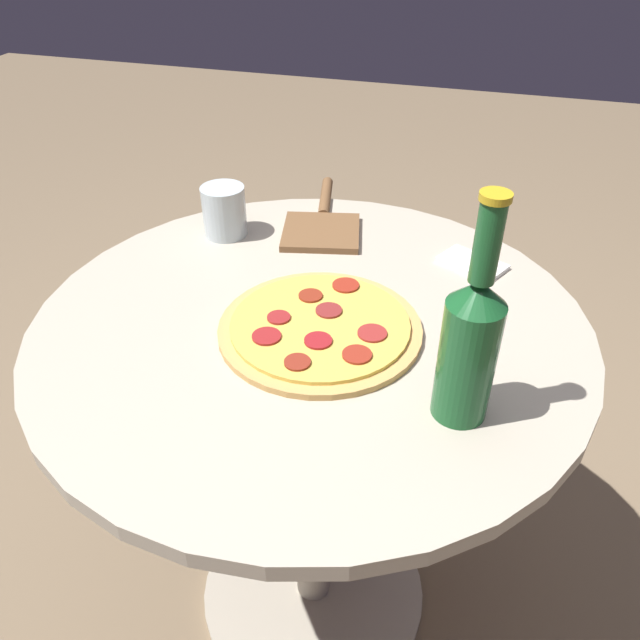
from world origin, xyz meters
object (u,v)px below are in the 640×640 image
at_px(drinking_glass, 224,211).
at_px(pizza, 320,327).
at_px(beer_bottle, 470,342).
at_px(pizza_paddle, 322,223).

bearing_deg(drinking_glass, pizza, -43.42).
distance_m(pizza, beer_bottle, 0.26).
xyz_separation_m(pizza, drinking_glass, (-0.25, 0.24, 0.04)).
relative_size(pizza, pizza_paddle, 0.96).
xyz_separation_m(pizza_paddle, drinking_glass, (-0.16, -0.08, 0.04)).
xyz_separation_m(beer_bottle, pizza_paddle, (-0.30, 0.43, -0.10)).
distance_m(pizza, drinking_glass, 0.35).
bearing_deg(pizza_paddle, beer_bottle, -157.82).
height_order(beer_bottle, pizza_paddle, beer_bottle).
height_order(pizza_paddle, drinking_glass, drinking_glass).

